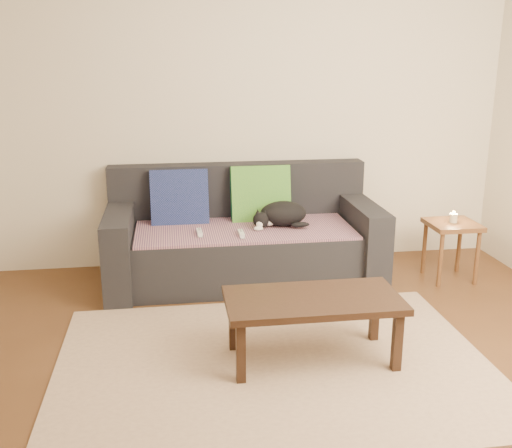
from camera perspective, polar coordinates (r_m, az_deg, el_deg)
name	(u,v)px	position (r m, az deg, el deg)	size (l,w,h in m)	color
ground	(278,378)	(3.44, 2.14, -14.47)	(4.50, 4.50, 0.00)	brown
back_wall	(236,109)	(4.96, -1.94, 10.89)	(4.50, 0.04, 2.60)	beige
sofa	(243,241)	(4.74, -1.25, -1.59)	(2.10, 0.94, 0.87)	#232328
throw_blanket	(244,229)	(4.62, -1.12, -0.50)	(1.66, 0.74, 0.02)	#452B51
cushion_navy	(180,198)	(4.78, -7.29, 2.44)	(0.45, 0.11, 0.45)	#0F1E43
cushion_green	(260,196)	(4.84, 0.42, 2.72)	(0.48, 0.12, 0.48)	#0B4830
cat	(281,214)	(4.66, 2.43, 0.94)	(0.47, 0.36, 0.19)	black
wii_remote_a	(199,232)	(4.47, -5.41, -0.81)	(0.15, 0.04, 0.03)	white
wii_remote_b	(241,234)	(4.42, -1.41, -0.93)	(0.15, 0.04, 0.03)	white
side_table	(452,232)	(4.94, 18.16, -0.76)	(0.37, 0.37, 0.47)	brown
candle	(453,218)	(4.91, 18.28, 0.57)	(0.06, 0.06, 0.09)	beige
rug	(274,364)	(3.57, 1.69, -13.17)	(2.50, 1.80, 0.01)	tan
coffee_table	(313,305)	(3.47, 5.46, -7.72)	(1.00, 0.50, 0.40)	black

